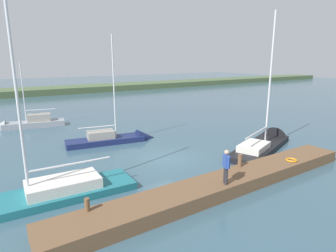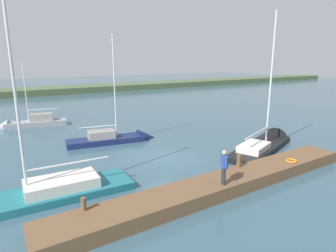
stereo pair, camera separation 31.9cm
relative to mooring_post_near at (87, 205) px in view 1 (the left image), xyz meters
The scene contains 11 objects.
ground_plane 8.69m from the mooring_post_near, 144.33° to the right, with size 200.00×200.00×0.00m, color #385666.
far_shoreline 50.72m from the mooring_post_near, 97.95° to the right, with size 180.00×8.00×2.40m, color #4C603D.
dock_pier 7.08m from the mooring_post_near, behind, with size 18.47×1.99×0.68m, color brown.
mooring_post_near is the anchor object (origin of this frame).
mooring_post_far 8.87m from the mooring_post_near, behind, with size 0.24×0.24×0.73m, color brown.
life_ring_buoy 12.23m from the mooring_post_near, behind, with size 0.66×0.66×0.10m, color orange.
sailboat_outer_mooring 4.39m from the mooring_post_near, 51.08° to the right, with size 10.13×2.80×11.88m.
sailboat_far_left 15.79m from the mooring_post_near, 168.41° to the right, with size 9.57×5.21×11.11m.
sailboat_near_dock 20.57m from the mooring_post_near, 91.02° to the right, with size 7.11×2.94×7.15m.
sailboat_inner_slip 12.28m from the mooring_post_near, 119.22° to the right, with size 7.54×2.86×9.41m.
person_on_dock 6.66m from the mooring_post_near, 169.30° to the left, with size 0.40×0.61×1.75m.
Camera 1 is at (10.05, 15.50, 6.66)m, focal length 30.30 mm.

